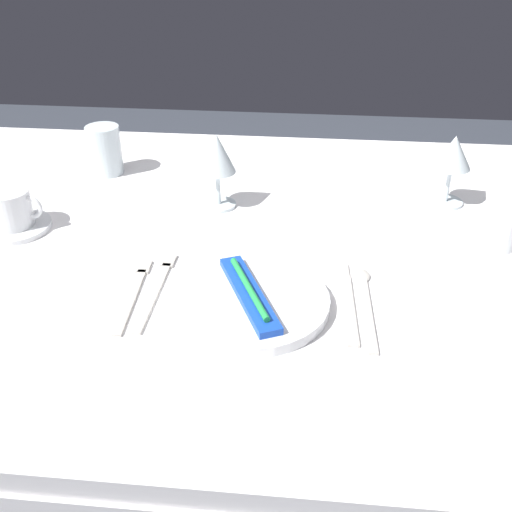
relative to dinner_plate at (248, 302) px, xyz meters
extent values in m
plane|color=#383D47|center=(0.00, 0.21, -0.75)|extent=(6.00, 6.00, 0.00)
cube|color=white|center=(0.00, 0.21, -0.03)|extent=(1.80, 1.10, 0.04)
cube|color=white|center=(0.00, 0.76, -0.14)|extent=(1.80, 0.01, 0.18)
cylinder|color=brown|center=(-0.80, 0.66, -0.40)|extent=(0.07, 0.07, 0.70)
cylinder|color=white|center=(0.00, 0.00, 0.00)|extent=(0.25, 0.25, 0.02)
cube|color=blue|center=(0.00, 0.00, 0.02)|extent=(0.12, 0.21, 0.01)
cylinder|color=green|center=(0.00, 0.00, 0.03)|extent=(0.08, 0.16, 0.01)
cube|color=beige|center=(-0.16, 0.01, -0.01)|extent=(0.02, 0.19, 0.00)
cube|color=beige|center=(-0.15, 0.12, -0.01)|extent=(0.02, 0.04, 0.00)
cube|color=beige|center=(-0.19, -0.01, -0.01)|extent=(0.02, 0.18, 0.00)
cube|color=beige|center=(-0.19, 0.09, -0.01)|extent=(0.02, 0.04, 0.00)
cube|color=beige|center=(0.16, 0.01, -0.01)|extent=(0.03, 0.18, 0.00)
cube|color=beige|center=(0.15, 0.11, -0.01)|extent=(0.02, 0.06, 0.00)
cube|color=beige|center=(0.19, 0.00, -0.01)|extent=(0.02, 0.19, 0.00)
ellipsoid|color=beige|center=(0.18, 0.10, -0.01)|extent=(0.03, 0.04, 0.01)
cylinder|color=white|center=(-0.48, 0.21, 0.00)|extent=(0.14, 0.14, 0.01)
cylinder|color=white|center=(-0.48, 0.21, 0.04)|extent=(0.08, 0.08, 0.07)
torus|color=white|center=(-0.44, 0.21, 0.04)|extent=(0.05, 0.01, 0.05)
cylinder|color=white|center=(0.43, 0.22, 0.00)|extent=(0.14, 0.14, 0.01)
cylinder|color=white|center=(0.43, 0.22, 0.04)|extent=(0.07, 0.07, 0.07)
cylinder|color=silver|center=(0.37, 0.40, -0.01)|extent=(0.07, 0.07, 0.01)
cylinder|color=silver|center=(0.37, 0.40, 0.03)|extent=(0.01, 0.01, 0.07)
cone|color=silver|center=(0.37, 0.40, 0.10)|extent=(0.08, 0.08, 0.07)
cylinder|color=silver|center=(-0.10, 0.34, -0.01)|extent=(0.07, 0.07, 0.01)
cylinder|color=silver|center=(-0.10, 0.34, 0.03)|extent=(0.01, 0.01, 0.07)
cone|color=silver|center=(-0.10, 0.34, 0.11)|extent=(0.07, 0.07, 0.08)
cylinder|color=silver|center=(-0.38, 0.49, 0.05)|extent=(0.08, 0.08, 0.11)
camera|label=1|loc=(0.09, -0.77, 0.56)|focal=42.71mm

